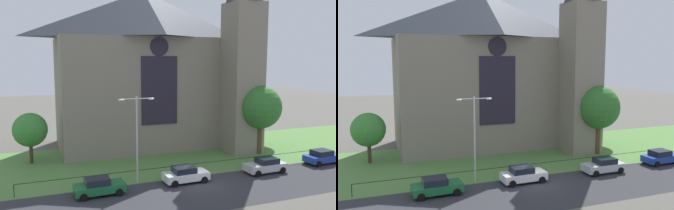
# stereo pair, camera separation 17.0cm
# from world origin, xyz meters

# --- Properties ---
(ground) EXTENTS (160.00, 160.00, 0.00)m
(ground) POSITION_xyz_m (0.00, 10.00, 0.00)
(ground) COLOR #56544C
(road_asphalt) EXTENTS (120.00, 8.00, 0.01)m
(road_asphalt) POSITION_xyz_m (0.00, -2.00, 0.00)
(road_asphalt) COLOR #2D2D33
(road_asphalt) RESTS_ON ground
(grass_verge) EXTENTS (120.00, 20.00, 0.01)m
(grass_verge) POSITION_xyz_m (0.00, 8.00, 0.00)
(grass_verge) COLOR #517F3D
(grass_verge) RESTS_ON ground
(church_building) EXTENTS (23.20, 16.20, 26.00)m
(church_building) POSITION_xyz_m (0.74, 16.16, 10.27)
(church_building) COLOR gray
(church_building) RESTS_ON ground
(iron_railing) EXTENTS (31.51, 0.07, 1.13)m
(iron_railing) POSITION_xyz_m (-0.03, 2.50, 0.97)
(iron_railing) COLOR black
(iron_railing) RESTS_ON ground
(tree_left_far) EXTENTS (3.71, 3.71, 5.59)m
(tree_left_far) POSITION_xyz_m (-14.36, 12.48, 3.72)
(tree_left_far) COLOR #423021
(tree_left_far) RESTS_ON ground
(tree_right_near) EXTENTS (5.14, 5.14, 8.25)m
(tree_right_near) POSITION_xyz_m (11.30, 6.91, 5.63)
(tree_right_near) COLOR #4C3823
(tree_right_near) RESTS_ON ground
(tree_right_far) EXTENTS (3.99, 3.99, 6.80)m
(tree_right_far) POSITION_xyz_m (15.09, 11.55, 4.74)
(tree_right_far) COLOR #4C3823
(tree_right_far) RESTS_ON ground
(streetlamp_near) EXTENTS (3.37, 0.26, 8.01)m
(streetlamp_near) POSITION_xyz_m (-5.20, 2.40, 5.12)
(streetlamp_near) COLOR #B2B2B7
(streetlamp_near) RESTS_ON ground
(parked_car_green) EXTENTS (4.25, 2.11, 1.51)m
(parked_car_green) POSITION_xyz_m (-9.08, 0.55, 0.74)
(parked_car_green) COLOR #196033
(parked_car_green) RESTS_ON ground
(parked_car_white) EXTENTS (4.22, 2.06, 1.51)m
(parked_car_white) POSITION_xyz_m (-1.04, 0.81, 0.74)
(parked_car_white) COLOR silver
(parked_car_white) RESTS_ON ground
(parked_car_silver) EXTENTS (4.22, 2.07, 1.51)m
(parked_car_silver) POSITION_xyz_m (7.67, 0.57, 0.74)
(parked_car_silver) COLOR #B7B7BC
(parked_car_silver) RESTS_ON ground
(parked_car_blue) EXTENTS (4.27, 2.16, 1.51)m
(parked_car_blue) POSITION_xyz_m (15.46, 1.00, 0.74)
(parked_car_blue) COLOR #1E3899
(parked_car_blue) RESTS_ON ground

